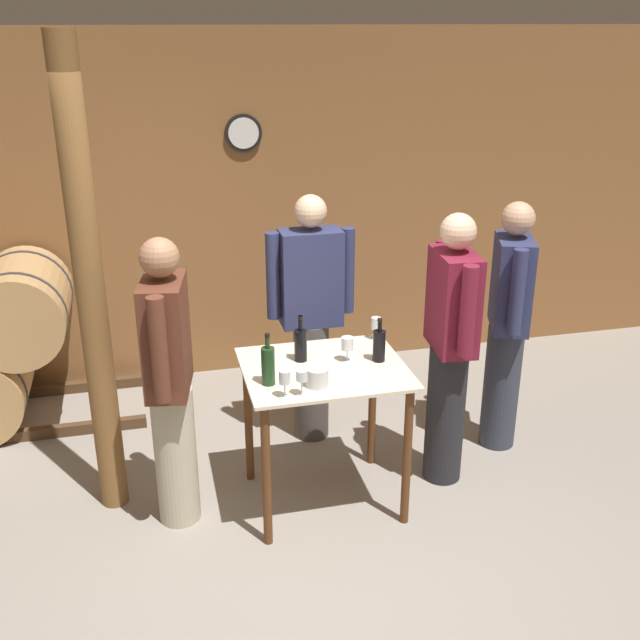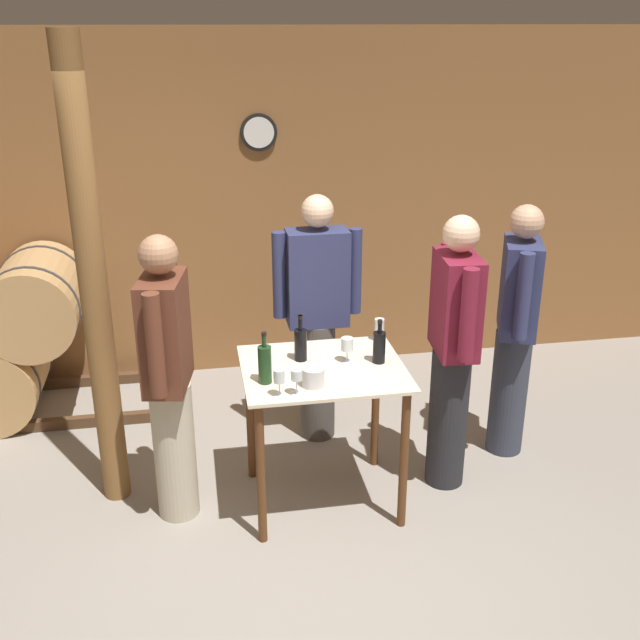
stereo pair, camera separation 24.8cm
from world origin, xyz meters
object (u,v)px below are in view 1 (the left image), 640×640
Objects in this scene: wine_bottle_center at (379,345)px; person_visitor_bearded at (450,346)px; wine_bottle_left at (301,344)px; person_host at (311,315)px; wine_glass_near_center at (302,377)px; ice_bucket at (317,377)px; wooden_post at (91,293)px; person_visitor_near_door at (508,323)px; wine_glass_far_side at (376,324)px; wine_bottle_far_left at (268,365)px; person_visitor_with_scarf at (169,380)px; wine_glass_near_left at (285,378)px; wine_glass_near_right at (347,344)px.

wine_bottle_center is 0.48m from person_visitor_bearded.
wine_bottle_left is 0.16× the size of person_host.
wine_bottle_center is 1.82× the size of wine_glass_near_center.
ice_bucket is (-0.42, -0.23, -0.05)m from wine_bottle_center.
person_visitor_near_door is at bearing 1.80° from wooden_post.
wine_glass_far_side is at bearing 45.77° from wine_glass_near_center.
person_host is (0.45, 0.91, -0.10)m from wine_bottle_far_left.
wine_bottle_far_left is at bearing -116.20° from person_host.
person_host is at bearing 78.85° from ice_bucket.
person_visitor_near_door reaches higher than wine_bottle_far_left.
person_visitor_with_scarf is at bearing 153.69° from wine_glass_near_center.
wine_glass_near_left is (-0.18, -0.43, 0.01)m from wine_bottle_left.
wine_glass_near_right is at bearing 47.83° from ice_bucket.
wine_glass_near_center is at bearing -149.08° from wine_bottle_center.
wine_glass_near_left is 0.09× the size of person_host.
wooden_post is at bearing 170.30° from wine_bottle_center.
person_visitor_with_scarf is at bearing -33.88° from wooden_post.
wine_glass_near_right is 1.22m from person_visitor_near_door.
person_host is at bearing 20.24° from wooden_post.
wine_glass_near_center is at bearing -29.16° from wooden_post.
wine_glass_near_right is 0.73m from person_host.
wine_bottle_center is 1.85× the size of wine_glass_far_side.
wine_glass_far_side is (0.75, 0.45, -0.02)m from wine_bottle_far_left.
wine_glass_near_left is 0.94m from wine_glass_far_side.
ice_bucket is (0.10, 0.08, -0.05)m from wine_glass_near_center.
wine_glass_near_left is 1.08× the size of wine_glass_far_side.
wine_bottle_left is 0.27m from wine_glass_near_right.
person_visitor_near_door is at bearing 22.46° from wine_glass_near_left.
wine_bottle_center is 1.76× the size of wine_glass_near_right.
person_visitor_near_door is at bearing 9.51° from wine_bottle_left.
wine_bottle_left is 1.93× the size of wine_glass_near_center.
ice_bucket is at bearing -133.04° from wine_glass_far_side.
person_visitor_with_scarf is (0.38, -0.25, -0.45)m from wooden_post.
wine_bottle_left is at bearing -107.99° from person_host.
wine_bottle_far_left is 1.93× the size of wine_glass_near_left.
person_host is 1.01× the size of person_visitor_with_scarf.
person_host is at bearing 72.01° from wine_bottle_left.
wine_glass_near_left is 1.15m from person_host.
person_host is at bearing 70.12° from wine_glass_near_left.
wine_glass_far_side is 0.92m from person_visitor_near_door.
person_visitor_bearded is (0.39, -0.25, -0.08)m from wine_glass_far_side.
wine_bottle_center is at bearing -13.96° from wine_bottle_left.
wine_bottle_left is 0.16× the size of person_visitor_bearded.
person_visitor_with_scarf is (-0.77, 0.25, -0.04)m from ice_bucket.
wooden_post reaches higher than wine_bottle_center.
wooden_post is at bearing -178.20° from person_visitor_near_door.
person_host is at bearing 37.67° from person_visitor_with_scarf.
person_visitor_with_scarf is at bearing -178.81° from wine_glass_near_right.
wine_bottle_left is 0.45m from wine_bottle_center.
wooden_post is at bearing -159.76° from person_host.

